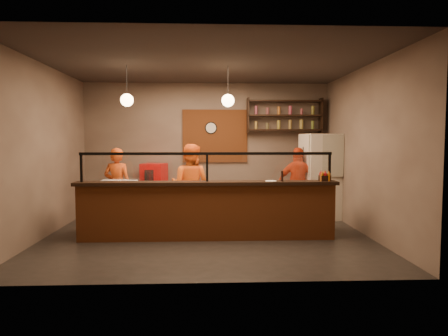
{
  "coord_description": "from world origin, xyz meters",
  "views": [
    {
      "loc": [
        -0.0,
        -7.42,
        1.8
      ],
      "look_at": [
        0.33,
        0.3,
        1.26
      ],
      "focal_mm": 32.0,
      "sensor_mm": 36.0,
      "label": 1
    }
  ],
  "objects_px": {
    "cook_left": "(117,186)",
    "fridge": "(321,176)",
    "red_cooler": "(154,189)",
    "condiment_caddy": "(325,178)",
    "cook_mid": "(190,185)",
    "cook_right": "(298,184)",
    "pepper_mill": "(282,176)",
    "pizza_dough": "(266,187)",
    "wall_clock": "(211,128)"
  },
  "relations": [
    {
      "from": "cook_left",
      "to": "red_cooler",
      "type": "relative_size",
      "value": 1.32
    },
    {
      "from": "wall_clock",
      "to": "pepper_mill",
      "type": "distance_m",
      "value": 3.2
    },
    {
      "from": "cook_left",
      "to": "red_cooler",
      "type": "height_order",
      "value": "cook_left"
    },
    {
      "from": "pepper_mill",
      "to": "condiment_caddy",
      "type": "bearing_deg",
      "value": 2.82
    },
    {
      "from": "cook_mid",
      "to": "cook_left",
      "type": "bearing_deg",
      "value": 8.57
    },
    {
      "from": "pepper_mill",
      "to": "pizza_dough",
      "type": "bearing_deg",
      "value": 117.52
    },
    {
      "from": "cook_left",
      "to": "pizza_dough",
      "type": "bearing_deg",
      "value": 173.81
    },
    {
      "from": "cook_right",
      "to": "condiment_caddy",
      "type": "distance_m",
      "value": 1.71
    },
    {
      "from": "cook_mid",
      "to": "pizza_dough",
      "type": "distance_m",
      "value": 1.64
    },
    {
      "from": "pizza_dough",
      "to": "cook_left",
      "type": "bearing_deg",
      "value": 162.07
    },
    {
      "from": "wall_clock",
      "to": "red_cooler",
      "type": "height_order",
      "value": "wall_clock"
    },
    {
      "from": "cook_mid",
      "to": "pizza_dough",
      "type": "height_order",
      "value": "cook_mid"
    },
    {
      "from": "red_cooler",
      "to": "pepper_mill",
      "type": "distance_m",
      "value": 3.65
    },
    {
      "from": "pepper_mill",
      "to": "cook_left",
      "type": "bearing_deg",
      "value": 156.41
    },
    {
      "from": "cook_right",
      "to": "fridge",
      "type": "xyz_separation_m",
      "value": [
        0.55,
        0.16,
        0.15
      ]
    },
    {
      "from": "red_cooler",
      "to": "condiment_caddy",
      "type": "height_order",
      "value": "red_cooler"
    },
    {
      "from": "pizza_dough",
      "to": "cook_mid",
      "type": "bearing_deg",
      "value": 153.94
    },
    {
      "from": "cook_left",
      "to": "fridge",
      "type": "bearing_deg",
      "value": -162.35
    },
    {
      "from": "wall_clock",
      "to": "cook_right",
      "type": "xyz_separation_m",
      "value": [
        1.95,
        -1.07,
        -1.28
      ]
    },
    {
      "from": "cook_right",
      "to": "pizza_dough",
      "type": "bearing_deg",
      "value": 68.05
    },
    {
      "from": "cook_left",
      "to": "fridge",
      "type": "distance_m",
      "value": 4.53
    },
    {
      "from": "wall_clock",
      "to": "cook_left",
      "type": "xyz_separation_m",
      "value": [
        -2.0,
        -1.37,
        -1.28
      ]
    },
    {
      "from": "cook_mid",
      "to": "pepper_mill",
      "type": "bearing_deg",
      "value": 163.71
    },
    {
      "from": "cook_left",
      "to": "pizza_dough",
      "type": "height_order",
      "value": "cook_left"
    },
    {
      "from": "cook_right",
      "to": "red_cooler",
      "type": "bearing_deg",
      "value": 1.21
    },
    {
      "from": "red_cooler",
      "to": "condiment_caddy",
      "type": "xyz_separation_m",
      "value": [
        3.41,
        -2.44,
        0.49
      ]
    },
    {
      "from": "condiment_caddy",
      "to": "pepper_mill",
      "type": "height_order",
      "value": "pepper_mill"
    },
    {
      "from": "cook_mid",
      "to": "red_cooler",
      "type": "distance_m",
      "value": 1.63
    },
    {
      "from": "cook_right",
      "to": "pepper_mill",
      "type": "height_order",
      "value": "cook_right"
    },
    {
      "from": "cook_right",
      "to": "wall_clock",
      "type": "bearing_deg",
      "value": -14.65
    },
    {
      "from": "cook_mid",
      "to": "cook_right",
      "type": "distance_m",
      "value": 2.47
    },
    {
      "from": "pepper_mill",
      "to": "cook_right",
      "type": "bearing_deg",
      "value": 67.85
    },
    {
      "from": "fridge",
      "to": "condiment_caddy",
      "type": "relative_size",
      "value": 10.58
    },
    {
      "from": "cook_mid",
      "to": "fridge",
      "type": "distance_m",
      "value": 3.04
    },
    {
      "from": "pepper_mill",
      "to": "red_cooler",
      "type": "bearing_deg",
      "value": 136.51
    },
    {
      "from": "cook_mid",
      "to": "pizza_dough",
      "type": "xyz_separation_m",
      "value": [
        1.47,
        -0.72,
        0.05
      ]
    },
    {
      "from": "cook_left",
      "to": "cook_mid",
      "type": "height_order",
      "value": "cook_mid"
    },
    {
      "from": "wall_clock",
      "to": "pizza_dough",
      "type": "relative_size",
      "value": 0.61
    },
    {
      "from": "cook_right",
      "to": "red_cooler",
      "type": "distance_m",
      "value": 3.41
    },
    {
      "from": "wall_clock",
      "to": "condiment_caddy",
      "type": "bearing_deg",
      "value": -53.51
    },
    {
      "from": "fridge",
      "to": "condiment_caddy",
      "type": "bearing_deg",
      "value": -111.89
    },
    {
      "from": "cook_left",
      "to": "cook_mid",
      "type": "distance_m",
      "value": 1.57
    },
    {
      "from": "condiment_caddy",
      "to": "cook_mid",
      "type": "bearing_deg",
      "value": 155.73
    },
    {
      "from": "wall_clock",
      "to": "cook_left",
      "type": "distance_m",
      "value": 2.75
    },
    {
      "from": "fridge",
      "to": "red_cooler",
      "type": "xyz_separation_m",
      "value": [
        -3.87,
        0.6,
        -0.35
      ]
    },
    {
      "from": "wall_clock",
      "to": "red_cooler",
      "type": "relative_size",
      "value": 0.24
    },
    {
      "from": "wall_clock",
      "to": "red_cooler",
      "type": "distance_m",
      "value": 2.04
    },
    {
      "from": "red_cooler",
      "to": "pizza_dough",
      "type": "relative_size",
      "value": 2.52
    },
    {
      "from": "wall_clock",
      "to": "condiment_caddy",
      "type": "xyz_separation_m",
      "value": [
        2.04,
        -2.75,
        -0.99
      ]
    },
    {
      "from": "wall_clock",
      "to": "fridge",
      "type": "relative_size",
      "value": 0.15
    }
  ]
}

